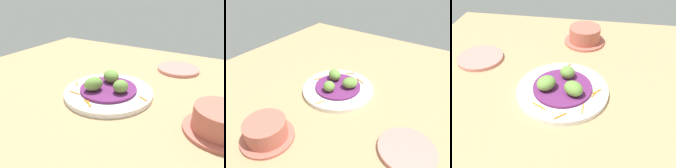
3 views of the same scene
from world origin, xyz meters
The scene contains 9 objects.
table_surface centered at (0.00, 0.00, 1.00)cm, with size 110.00×110.00×2.00cm, color tan.
main_plate centered at (2.13, -5.83, 2.71)cm, with size 25.70×25.70×1.43cm, color white.
cabbage_bed centered at (2.13, -5.83, 3.83)cm, with size 16.52×16.52×0.80cm, color #60235B.
carrot_garnish centered at (-0.58, -2.19, 3.63)cm, with size 17.57×24.49×0.40cm.
guac_scoop_left centered at (6.29, -4.29, 6.08)cm, with size 5.51×4.63×3.70cm, color olive.
guac_scoop_center centered at (-1.27, -3.00, 6.18)cm, with size 4.24×5.43×3.91cm, color olive.
guac_scoop_right centered at (1.39, -10.19, 6.02)cm, with size 4.02×4.32×3.58cm, color olive.
side_plate_small centered at (32.10, -18.35, 2.56)cm, with size 15.03×15.03×1.11cm, color tan.
terracotta_bowl centered at (-1.22, -35.47, 4.80)cm, with size 14.71×14.71×6.06cm.
Camera 1 is at (-45.32, -34.77, 31.15)cm, focal length 34.16 mm.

